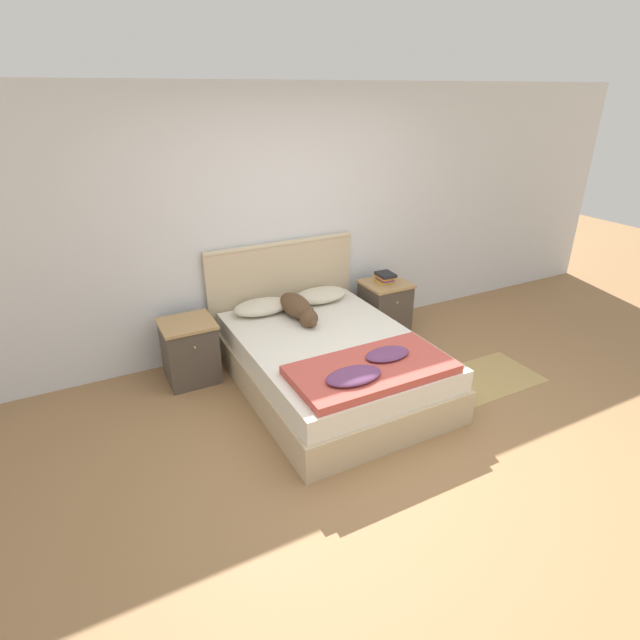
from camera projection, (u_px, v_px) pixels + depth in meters
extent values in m
plane|color=#997047|center=(405.00, 447.00, 3.79)|extent=(16.00, 16.00, 0.00)
cube|color=silver|center=(285.00, 222.00, 4.96)|extent=(9.00, 0.06, 2.55)
cube|color=#C6B28E|center=(330.00, 372.00, 4.50)|extent=(1.51, 2.04, 0.30)
cube|color=silver|center=(331.00, 349.00, 4.40)|extent=(1.45, 1.98, 0.19)
cube|color=#C6B28E|center=(282.00, 294.00, 5.18)|extent=(1.59, 0.04, 1.07)
cylinder|color=#C6B28E|center=(281.00, 244.00, 4.95)|extent=(1.59, 0.06, 0.06)
cube|color=#4C4238|center=(190.00, 352.00, 4.58)|extent=(0.45, 0.43, 0.56)
cube|color=tan|center=(187.00, 324.00, 4.45)|extent=(0.47, 0.45, 0.03)
sphere|color=tan|center=(195.00, 347.00, 4.33)|extent=(0.02, 0.02, 0.02)
cube|color=#4C4238|center=(384.00, 309.00, 5.48)|extent=(0.45, 0.43, 0.56)
cube|color=tan|center=(386.00, 284.00, 5.36)|extent=(0.47, 0.45, 0.03)
sphere|color=tan|center=(397.00, 303.00, 5.24)|extent=(0.02, 0.02, 0.02)
ellipsoid|color=beige|center=(262.00, 307.00, 4.84)|extent=(0.57, 0.34, 0.13)
ellipsoid|color=beige|center=(321.00, 295.00, 5.11)|extent=(0.57, 0.34, 0.13)
cube|color=#BC4C42|center=(371.00, 369.00, 3.83)|extent=(1.26, 0.65, 0.07)
ellipsoid|color=#663860|center=(354.00, 376.00, 3.63)|extent=(0.44, 0.26, 0.06)
ellipsoid|color=#663860|center=(387.00, 354.00, 3.93)|extent=(0.38, 0.23, 0.05)
ellipsoid|color=brown|center=(296.00, 305.00, 4.78)|extent=(0.24, 0.49, 0.20)
sphere|color=brown|center=(309.00, 318.00, 4.56)|extent=(0.17, 0.17, 0.17)
ellipsoid|color=brown|center=(312.00, 323.00, 4.51)|extent=(0.08, 0.09, 0.07)
cone|color=brown|center=(303.00, 312.00, 4.52)|extent=(0.05, 0.05, 0.06)
cone|color=brown|center=(313.00, 310.00, 4.56)|extent=(0.05, 0.05, 0.06)
ellipsoid|color=brown|center=(290.00, 302.00, 4.99)|extent=(0.15, 0.22, 0.07)
cube|color=gold|center=(384.00, 281.00, 5.38)|extent=(0.16, 0.18, 0.02)
cube|color=#703D7F|center=(385.00, 279.00, 5.36)|extent=(0.13, 0.18, 0.02)
cube|color=orange|center=(384.00, 277.00, 5.35)|extent=(0.15, 0.21, 0.03)
cube|color=#232328|center=(386.00, 274.00, 5.33)|extent=(0.18, 0.22, 0.03)
cube|color=tan|center=(487.00, 377.00, 4.71)|extent=(0.95, 0.63, 0.00)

